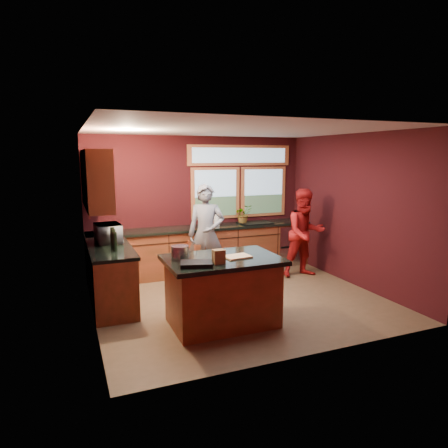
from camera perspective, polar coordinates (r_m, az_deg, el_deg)
floor at (r=6.62m, az=2.15°, el=-10.68°), size 4.50×4.50×0.00m
room_shell at (r=6.32m, az=-3.92°, el=5.07°), size 4.52×4.02×2.71m
back_counter at (r=8.07m, az=-1.45°, el=-3.50°), size 4.50×0.64×0.93m
left_counter at (r=6.80m, az=-16.18°, el=-6.40°), size 0.64×2.30×0.93m
island at (r=5.56m, az=-0.23°, el=-9.50°), size 1.55×1.05×0.95m
person_grey at (r=7.21m, az=-2.56°, el=-1.50°), size 0.78×0.66×1.81m
person_red at (r=7.80m, az=11.49°, el=-1.27°), size 0.86×0.69×1.70m
microwave at (r=6.66m, az=-16.18°, el=-1.28°), size 0.42×0.58×0.30m
potted_plant at (r=8.25m, az=2.77°, el=1.43°), size 0.35×0.30×0.38m
paper_towel at (r=7.98m, az=-1.06°, el=0.78°), size 0.12×0.12×0.28m
cutting_board at (r=5.45m, az=1.92°, el=-4.66°), size 0.37×0.28×0.02m
stock_pot at (r=5.37m, az=-6.31°, el=-4.06°), size 0.24×0.24×0.18m
paper_bag at (r=5.12m, az=-0.76°, el=-4.67°), size 0.15×0.12×0.18m
black_tray at (r=5.04m, az=-3.96°, el=-5.69°), size 0.46×0.38×0.05m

